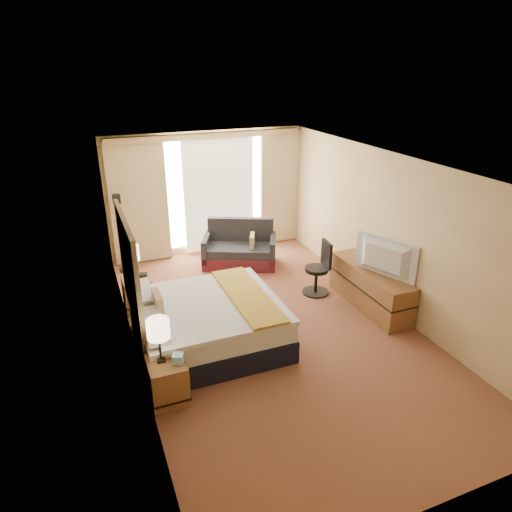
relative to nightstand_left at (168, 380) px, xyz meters
name	(u,v)px	position (x,y,z in m)	size (l,w,h in m)	color
floor	(272,327)	(1.87, 1.05, -0.28)	(4.20, 7.00, 0.02)	#59191A
ceiling	(274,164)	(1.87, 1.05, 2.33)	(4.20, 7.00, 0.02)	silver
wall_back	(207,193)	(1.87, 4.55, 1.02)	(4.20, 0.02, 2.60)	#D6BF82
wall_front	(443,403)	(1.87, -2.45, 1.02)	(4.20, 0.02, 2.60)	#D6BF82
wall_left	(128,275)	(-0.23, 1.05, 1.02)	(0.02, 7.00, 2.60)	#D6BF82
wall_right	(390,233)	(3.97, 1.05, 1.02)	(0.02, 7.00, 2.60)	#D6BF82
headboard	(129,270)	(-0.19, 1.25, 1.01)	(0.06, 1.85, 1.50)	black
nightstand_left	(168,380)	(0.00, 0.00, 0.00)	(0.45, 0.52, 0.55)	brown
nightstand_right	(137,292)	(0.00, 2.50, 0.00)	(0.45, 0.52, 0.55)	brown
media_dresser	(370,288)	(3.70, 1.05, 0.07)	(0.50, 1.80, 0.70)	brown
window	(218,191)	(2.12, 4.52, 1.04)	(2.30, 0.02, 2.30)	white
curtains	(208,189)	(1.87, 4.44, 1.13)	(4.12, 0.19, 2.56)	beige
bed	(208,323)	(0.81, 0.96, 0.09)	(2.05, 1.87, 0.99)	black
loveseat	(240,250)	(2.24, 3.54, 0.03)	(1.67, 1.33, 0.92)	#52171D
floor_lamp	(119,218)	(-0.03, 4.09, 0.84)	(0.20, 0.20, 1.58)	black
desk_chair	(319,270)	(3.13, 1.81, 0.16)	(0.48, 0.48, 0.99)	black
lamp_left	(158,330)	(-0.05, 0.04, 0.72)	(0.27, 0.27, 0.58)	black
lamp_right	(130,254)	(-0.04, 2.44, 0.74)	(0.29, 0.29, 0.61)	black
tissue_box	(178,358)	(0.14, -0.06, 0.33)	(0.13, 0.13, 0.12)	#8AB3D5
telephone	(142,276)	(0.10, 2.48, 0.31)	(0.18, 0.14, 0.07)	black
television	(382,259)	(3.65, 0.76, 0.74)	(1.09, 0.14, 0.63)	black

